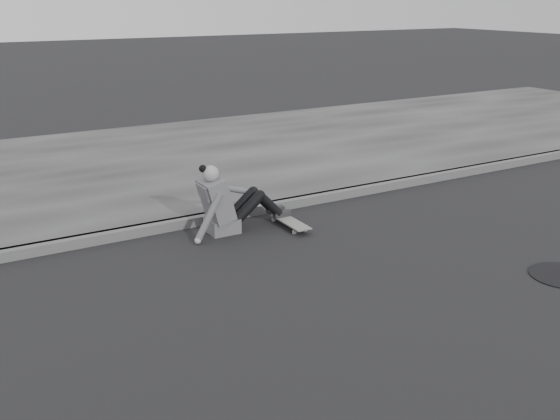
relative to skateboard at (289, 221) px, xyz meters
The scene contains 5 objects.
ground 2.00m from the skateboard, 75.04° to the right, with size 80.00×80.00×0.00m, color black.
curb 0.83m from the skateboard, 51.30° to the left, with size 24.00×0.16×0.12m, color #515151.
sidewalk 3.70m from the skateboard, 81.97° to the left, with size 24.00×6.00×0.12m, color #3A3A3A.
skateboard is the anchor object (origin of this frame).
seated_woman 0.83m from the skateboard, 161.47° to the left, with size 1.38×0.46×0.88m.
Camera 1 is at (-4.27, -4.39, 2.74)m, focal length 40.00 mm.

